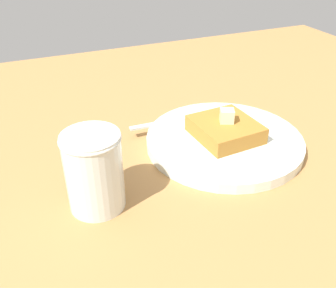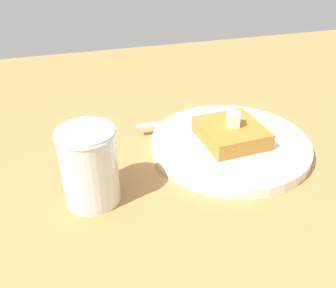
{
  "view_description": "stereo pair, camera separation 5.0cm",
  "coord_description": "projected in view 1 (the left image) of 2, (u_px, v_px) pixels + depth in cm",
  "views": [
    {
      "loc": [
        -24.01,
        -31.65,
        33.67
      ],
      "look_at": [
        -7.53,
        7.23,
        7.3
      ],
      "focal_mm": 40.0,
      "sensor_mm": 36.0,
      "label": 1
    },
    {
      "loc": [
        -19.32,
        -33.32,
        33.67
      ],
      "look_at": [
        -7.53,
        7.23,
        7.3
      ],
      "focal_mm": 40.0,
      "sensor_mm": 36.0,
      "label": 2
    }
  ],
  "objects": [
    {
      "name": "syrup_jar",
      "position": [
        95.0,
        175.0,
        0.44
      ],
      "size": [
        7.03,
        7.03,
        9.92
      ],
      "color": "#391B06",
      "rests_on": "table_surface"
    },
    {
      "name": "table_surface",
      "position": [
        241.0,
        196.0,
        0.5
      ],
      "size": [
        126.46,
        126.46,
        2.8
      ],
      "primitive_type": "cube",
      "color": "#A77642",
      "rests_on": "ground"
    },
    {
      "name": "fork",
      "position": [
        183.0,
        119.0,
        0.62
      ],
      "size": [
        16.03,
        2.27,
        0.36
      ],
      "color": "silver",
      "rests_on": "plate"
    },
    {
      "name": "toast_slice_center",
      "position": [
        225.0,
        129.0,
        0.56
      ],
      "size": [
        9.35,
        9.95,
        2.52
      ],
      "primitive_type": "cube",
      "rotation": [
        0.0,
        0.0,
        0.07
      ],
      "color": "#AB712B",
      "rests_on": "plate"
    },
    {
      "name": "plate",
      "position": [
        224.0,
        140.0,
        0.57
      ],
      "size": [
        23.85,
        23.85,
        1.59
      ],
      "color": "silver",
      "rests_on": "table_surface"
    },
    {
      "name": "butter_pat_primary",
      "position": [
        227.0,
        116.0,
        0.55
      ],
      "size": [
        2.57,
        2.47,
        2.0
      ],
      "primitive_type": "cube",
      "rotation": [
        0.0,
        0.0,
        2.71
      ],
      "color": "beige",
      "rests_on": "toast_slice_center"
    }
  ]
}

